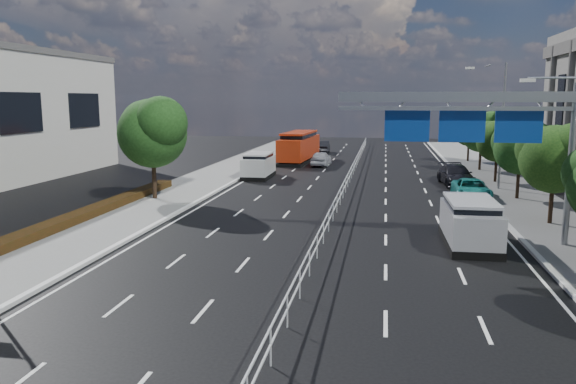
# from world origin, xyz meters

# --- Properties ---
(ground) EXTENTS (160.00, 160.00, 0.00)m
(ground) POSITION_xyz_m (0.00, 0.00, 0.00)
(ground) COLOR black
(ground) RESTS_ON ground
(kerb_near) EXTENTS (0.25, 140.00, 0.15)m
(kerb_near) POSITION_xyz_m (-9.00, 0.00, 0.07)
(kerb_near) COLOR silver
(kerb_near) RESTS_ON ground
(median_fence) EXTENTS (0.05, 85.00, 1.02)m
(median_fence) POSITION_xyz_m (0.00, 22.50, 0.53)
(median_fence) COLOR silver
(median_fence) RESTS_ON ground
(hedge_near) EXTENTS (1.00, 36.00, 0.44)m
(hedge_near) POSITION_xyz_m (-13.30, 5.00, 0.36)
(hedge_near) COLOR black
(hedge_near) RESTS_ON sidewalk_near
(overhead_gantry) EXTENTS (10.24, 0.38, 7.45)m
(overhead_gantry) POSITION_xyz_m (6.74, 10.05, 5.61)
(overhead_gantry) COLOR gray
(overhead_gantry) RESTS_ON ground
(streetlight_far) EXTENTS (2.78, 2.40, 9.00)m
(streetlight_far) POSITION_xyz_m (10.50, 26.00, 5.21)
(streetlight_far) COLOR gray
(streetlight_far) RESTS_ON ground
(near_tree_back) EXTENTS (4.84, 4.51, 6.69)m
(near_tree_back) POSITION_xyz_m (-11.94, 17.97, 4.61)
(near_tree_back) COLOR black
(near_tree_back) RESTS_ON ground
(far_tree_d) EXTENTS (3.85, 3.59, 5.34)m
(far_tree_d) POSITION_xyz_m (11.25, 14.48, 3.69)
(far_tree_d) COLOR black
(far_tree_d) RESTS_ON ground
(far_tree_e) EXTENTS (3.63, 3.38, 5.13)m
(far_tree_e) POSITION_xyz_m (11.25, 21.98, 3.56)
(far_tree_e) COLOR black
(far_tree_e) RESTS_ON ground
(far_tree_f) EXTENTS (3.52, 3.28, 5.02)m
(far_tree_f) POSITION_xyz_m (11.24, 29.48, 3.49)
(far_tree_f) COLOR black
(far_tree_f) RESTS_ON ground
(far_tree_g) EXTENTS (3.96, 3.69, 5.45)m
(far_tree_g) POSITION_xyz_m (11.25, 36.98, 3.75)
(far_tree_g) COLOR black
(far_tree_g) RESTS_ON ground
(far_tree_h) EXTENTS (3.41, 3.18, 4.91)m
(far_tree_h) POSITION_xyz_m (11.24, 44.48, 3.42)
(far_tree_h) COLOR black
(far_tree_h) RESTS_ON ground
(white_minivan) EXTENTS (2.13, 4.83, 2.09)m
(white_minivan) POSITION_xyz_m (-7.67, 29.44, 1.03)
(white_minivan) COLOR black
(white_minivan) RESTS_ON ground
(red_bus) EXTENTS (3.14, 10.61, 3.13)m
(red_bus) POSITION_xyz_m (-6.15, 41.90, 1.63)
(red_bus) COLOR black
(red_bus) RESTS_ON ground
(near_car_silver) EXTENTS (1.86, 4.32, 1.45)m
(near_car_silver) POSITION_xyz_m (-3.50, 38.76, 0.73)
(near_car_silver) COLOR #B1B3B9
(near_car_silver) RESTS_ON ground
(near_car_dark) EXTENTS (1.69, 4.53, 1.48)m
(near_car_dark) POSITION_xyz_m (-4.79, 51.77, 0.74)
(near_car_dark) COLOR black
(near_car_dark) RESTS_ON ground
(silver_minivan) EXTENTS (2.23, 5.12, 2.11)m
(silver_minivan) POSITION_xyz_m (6.50, 9.68, 1.04)
(silver_minivan) COLOR black
(silver_minivan) RESTS_ON ground
(parked_car_teal) EXTENTS (2.24, 4.81, 1.33)m
(parked_car_teal) POSITION_xyz_m (8.30, 21.82, 0.67)
(parked_car_teal) COLOR #1B7D78
(parked_car_teal) RESTS_ON ground
(parked_car_dark) EXTENTS (2.65, 5.47, 1.54)m
(parked_car_dark) POSITION_xyz_m (8.06, 28.07, 0.77)
(parked_car_dark) COLOR black
(parked_car_dark) RESTS_ON ground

